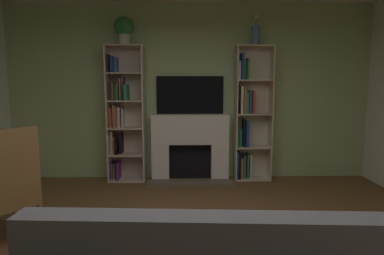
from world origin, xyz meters
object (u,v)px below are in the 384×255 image
Objects in this scene: fireplace at (190,145)px; tv at (190,95)px; bookshelf_left at (123,115)px; vase_with_flowers at (256,34)px; potted_plant at (124,28)px; bookshelf_right at (249,117)px.

tv reaches higher than fireplace.
vase_with_flowers is at bearing -0.87° from bookshelf_left.
vase_with_flowers is (2.00, -0.00, -0.07)m from potted_plant.
vase_with_flowers reaches higher than fireplace.
fireplace is 0.80m from tv.
tv is 2.26× the size of vase_with_flowers.
vase_with_flowers is (1.00, -0.03, 1.73)m from fireplace.
bookshelf_left is (-1.06, 0.00, 0.49)m from fireplace.
potted_plant is at bearing 179.99° from vase_with_flowers.
potted_plant reaches higher than fireplace.
tv is 1.11m from bookshelf_left.
fireplace is at bearing -179.02° from bookshelf_right.
fireplace is 0.63× the size of bookshelf_left.
vase_with_flowers is at bearing -34.10° from bookshelf_right.
bookshelf_right is (0.93, -0.07, -0.35)m from tv.
bookshelf_left is (-1.06, -0.09, -0.30)m from tv.
bookshelf_left is at bearing 179.89° from fireplace.
tv is 0.50× the size of bookshelf_right.
vase_with_flowers is (2.06, -0.03, 1.24)m from bookshelf_left.
potted_plant is (-1.00, -0.12, 1.01)m from tv.
potted_plant is at bearing -178.66° from bookshelf_right.
bookshelf_left is 2.41m from vase_with_flowers.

